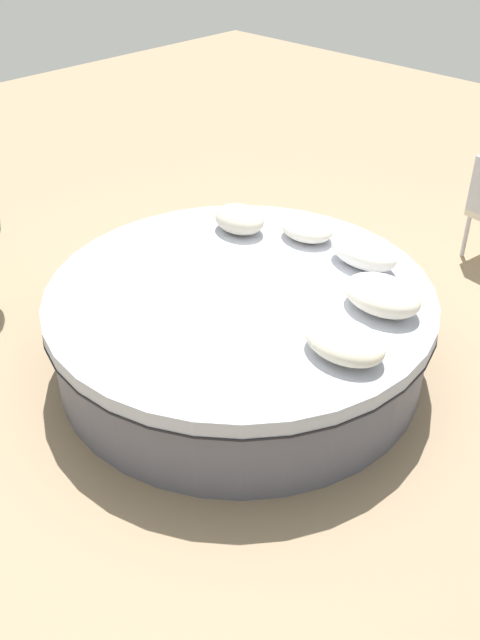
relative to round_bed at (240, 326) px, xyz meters
The scene contains 7 objects.
ground_plane 0.33m from the round_bed, ahead, with size 16.00×16.00×0.00m, color #9E8466.
round_bed is the anchor object (origin of this frame).
throw_pillow_0 1.05m from the round_bed, ahead, with size 0.53×0.38×0.19m, color beige.
throw_pillow_1 1.05m from the round_bed, 29.88° to the left, with size 0.54×0.39×0.22m, color silver.
throw_pillow_2 1.05m from the round_bed, 64.87° to the left, with size 0.54×0.31×0.21m, color white.
throw_pillow_3 1.00m from the round_bed, 99.87° to the left, with size 0.44×0.34×0.18m, color silver.
throw_pillow_4 0.97m from the round_bed, 134.87° to the left, with size 0.43×0.33×0.21m, color beige.
Camera 1 is at (2.82, -2.87, 3.18)m, focal length 38.43 mm.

